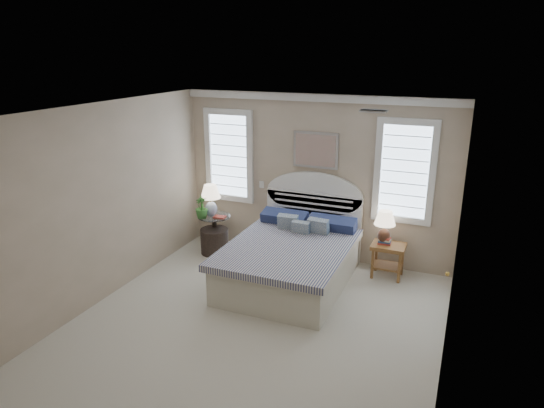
{
  "coord_description": "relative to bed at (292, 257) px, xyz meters",
  "views": [
    {
      "loc": [
        2.28,
        -4.79,
        3.36
      ],
      "look_at": [
        -0.14,
        1.0,
        1.34
      ],
      "focal_mm": 32.0,
      "sensor_mm": 36.0,
      "label": 1
    }
  ],
  "objects": [
    {
      "name": "window_left",
      "position": [
        -1.55,
        1.02,
        1.21
      ],
      "size": [
        0.9,
        0.06,
        1.6
      ],
      "primitive_type": "cube",
      "color": "#ADC4DB",
      "rests_on": "wall_back"
    },
    {
      "name": "window_right",
      "position": [
        1.4,
        1.02,
        1.21
      ],
      "size": [
        0.9,
        0.06,
        1.6
      ],
      "primitive_type": "cube",
      "color": "#ADC4DB",
      "rests_on": "wall_back"
    },
    {
      "name": "nightstand_right",
      "position": [
        1.3,
        0.69,
        0.0
      ],
      "size": [
        0.5,
        0.4,
        0.53
      ],
      "color": "olive",
      "rests_on": "floor"
    },
    {
      "name": "wall_right",
      "position": [
        2.25,
        -1.46,
        0.96
      ],
      "size": [
        0.02,
        5.0,
        2.7
      ],
      "primitive_type": "cube",
      "color": "tan",
      "rests_on": "floor"
    },
    {
      "name": "wall_back",
      "position": [
        0.0,
        1.04,
        0.96
      ],
      "size": [
        4.5,
        0.02,
        2.7
      ],
      "primitive_type": "cube",
      "color": "tan",
      "rests_on": "floor"
    },
    {
      "name": "floor",
      "position": [
        0.0,
        -1.46,
        -0.39
      ],
      "size": [
        4.5,
        5.0,
        0.01
      ],
      "primitive_type": "cube",
      "color": "beige",
      "rests_on": "ground"
    },
    {
      "name": "floor_pot",
      "position": [
        -1.59,
        0.48,
        -0.17
      ],
      "size": [
        0.57,
        0.57,
        0.43
      ],
      "primitive_type": "cylinder",
      "rotation": [
        0.0,
        0.0,
        0.23
      ],
      "color": "black",
      "rests_on": "floor"
    },
    {
      "name": "crown_molding",
      "position": [
        0.0,
        1.0,
        2.25
      ],
      "size": [
        4.5,
        0.08,
        0.12
      ],
      "primitive_type": "cube",
      "color": "silver",
      "rests_on": "wall_back"
    },
    {
      "name": "painting",
      "position": [
        0.0,
        1.0,
        1.43
      ],
      "size": [
        0.74,
        0.04,
        0.58
      ],
      "primitive_type": "cube",
      "color": "silver",
      "rests_on": "wall_back"
    },
    {
      "name": "wall_left",
      "position": [
        -2.25,
        -1.46,
        0.96
      ],
      "size": [
        0.02,
        5.0,
        2.7
      ],
      "primitive_type": "cube",
      "color": "tan",
      "rests_on": "floor"
    },
    {
      "name": "side_table_left",
      "position": [
        -1.65,
        0.59,
        0.0
      ],
      "size": [
        0.56,
        0.56,
        0.63
      ],
      "color": "black",
      "rests_on": "floor"
    },
    {
      "name": "switch_plate",
      "position": [
        -0.95,
        1.03,
        0.76
      ],
      "size": [
        0.08,
        0.01,
        0.12
      ],
      "primitive_type": "cube",
      "color": "silver",
      "rests_on": "wall_back"
    },
    {
      "name": "bed",
      "position": [
        0.0,
        0.0,
        0.0
      ],
      "size": [
        1.72,
        2.28,
        1.47
      ],
      "color": "beige",
      "rests_on": "floor"
    },
    {
      "name": "books_right",
      "position": [
        1.23,
        0.7,
        0.19
      ],
      "size": [
        0.2,
        0.15,
        0.11
      ],
      "rotation": [
        0.0,
        0.0,
        -0.05
      ],
      "color": "maroon",
      "rests_on": "nightstand_right"
    },
    {
      "name": "lamp_right",
      "position": [
        1.21,
        0.72,
        0.46
      ],
      "size": [
        0.35,
        0.35,
        0.52
      ],
      "rotation": [
        0.0,
        0.0,
        0.1
      ],
      "color": "black",
      "rests_on": "nightstand_right"
    },
    {
      "name": "closet_door",
      "position": [
        2.23,
        -0.26,
        0.81
      ],
      "size": [
        0.02,
        1.8,
        2.4
      ],
      "primitive_type": "cube",
      "color": "white",
      "rests_on": "floor"
    },
    {
      "name": "hvac_vent",
      "position": [
        1.2,
        -0.66,
        2.29
      ],
      "size": [
        0.3,
        0.2,
        0.02
      ],
      "primitive_type": "cube",
      "color": "#B2B2B2",
      "rests_on": "ceiling"
    },
    {
      "name": "ceiling",
      "position": [
        0.0,
        -1.46,
        2.31
      ],
      "size": [
        4.5,
        5.0,
        0.01
      ],
      "primitive_type": "cube",
      "color": "white",
      "rests_on": "wall_back"
    },
    {
      "name": "potted_plant",
      "position": [
        -1.79,
        0.42,
        0.44
      ],
      "size": [
        0.28,
        0.28,
        0.38
      ],
      "primitive_type": "imported",
      "rotation": [
        0.0,
        0.0,
        -0.39
      ],
      "color": "#3D6F2C",
      "rests_on": "side_table_left"
    },
    {
      "name": "lamp_left",
      "position": [
        -1.7,
        0.58,
        0.58
      ],
      "size": [
        0.43,
        0.43,
        0.55
      ],
      "rotation": [
        0.0,
        0.0,
        0.34
      ],
      "color": "white",
      "rests_on": "side_table_left"
    },
    {
      "name": "books_left",
      "position": [
        -1.51,
        0.54,
        0.26
      ],
      "size": [
        0.21,
        0.16,
        0.03
      ],
      "rotation": [
        0.0,
        0.0,
        0.1
      ],
      "color": "maroon",
      "rests_on": "side_table_left"
    }
  ]
}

